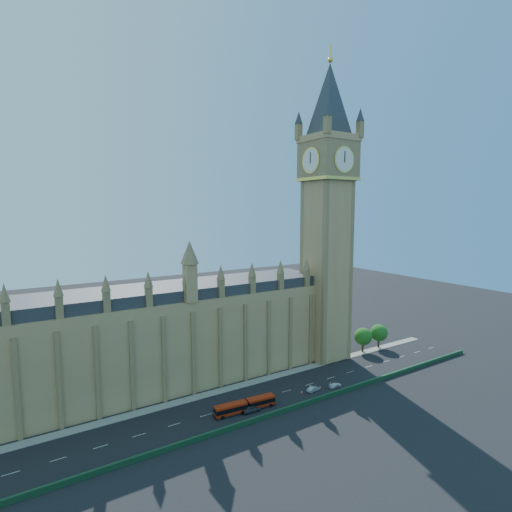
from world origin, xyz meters
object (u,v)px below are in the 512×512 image
car_grey (252,409)px  car_white (335,385)px  red_bus (245,406)px  car_silver (313,389)px

car_grey → car_white: (26.79, -0.76, -0.20)m
red_bus → car_silver: red_bus is taller
car_grey → car_white: bearing=-89.9°
red_bus → car_silver: (21.13, -0.59, -0.76)m
car_silver → car_white: car_silver is taller
car_grey → car_silver: (20.04, 0.62, -0.14)m
red_bus → car_silver: bearing=3.1°
car_grey → car_silver: bearing=-86.5°
red_bus → car_white: 27.97m
red_bus → car_grey: red_bus is taller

